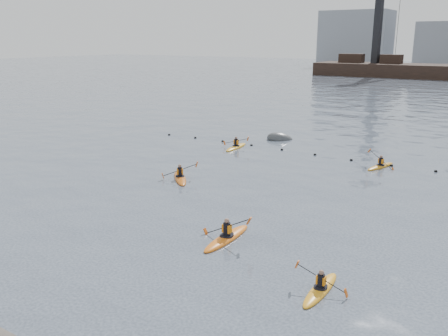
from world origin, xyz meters
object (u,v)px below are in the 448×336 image
Objects in this scene: kayaker_1 at (320,289)px; mooring_buoy at (280,139)px; kayaker_0 at (227,237)px; kayaker_2 at (180,177)px; kayaker_3 at (380,166)px; kayaker_5 at (236,147)px.

kayaker_1 reaches higher than mooring_buoy.
mooring_buoy is at bearing 109.44° from kayaker_0.
kayaker_3 is (10.40, 10.20, -0.01)m from kayaker_2.
kayaker_3 is at bearing 0.72° from kayaker_2.
kayaker_2 is 10.08m from kayaker_5.
kayaker_0 is 19.12m from kayaker_5.
kayaker_3 is (-2.88, 18.89, 0.00)m from kayaker_1.
kayaker_0 is 5.79m from kayaker_1.
kayaker_2 is at bearing -89.73° from mooring_buoy.
kayaker_3 reaches higher than kayaker_1.
kayaker_3 reaches higher than kayaker_5.
kayaker_3 is 11.56m from mooring_buoy.
kayaker_3 is 0.91× the size of kayaker_5.
kayaker_1 is 27.28m from mooring_buoy.
kayaker_5 is at bearing 128.31° from kayaker_1.
kayaker_1 is 15.87m from kayaker_2.
kayaker_1 is 19.11m from kayaker_3.
kayaker_0 reaches higher than kayaker_1.
kayaker_2 is (-7.87, 6.62, -0.00)m from kayaker_0.
kayaker_3 is at bearing 80.81° from kayaker_0.
kayaker_0 is at bearing -69.91° from mooring_buoy.
kayaker_0 is 17.01m from kayaker_3.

